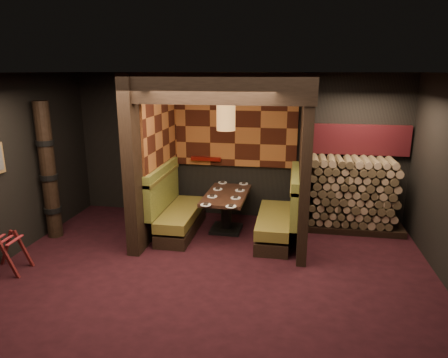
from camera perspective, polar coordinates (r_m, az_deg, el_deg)
floor at (r=5.84m, az=-2.28°, el=-14.43°), size 6.50×5.50×0.02m
ceiling at (r=5.08m, az=-2.63°, el=14.99°), size 6.50×5.50×0.02m
wall_back at (r=7.93m, az=1.83°, el=4.65°), size 6.50×0.02×2.85m
wall_front at (r=2.85m, az=-14.81°, el=-15.98°), size 6.50×0.02×2.85m
partition_left at (r=7.19m, az=-10.18°, el=3.32°), size 0.20×2.20×2.85m
partition_right at (r=6.82m, az=11.43°, el=2.61°), size 0.15×2.10×2.85m
header_beam at (r=5.77m, az=-1.31°, el=12.75°), size 2.85×0.18×0.44m
tapa_back_panel at (r=7.82m, az=1.62°, el=7.44°), size 2.40×0.06×1.55m
tapa_side_panel at (r=7.24m, az=-8.97°, el=6.88°), size 0.04×1.85×1.45m
lacquer_shelf at (r=7.98m, az=-2.57°, el=2.91°), size 0.60×0.12×0.07m
booth_bench_left at (r=7.35m, az=-6.95°, el=-4.60°), size 0.68×1.60×1.14m
booth_bench_right at (r=7.06m, az=8.00°, el=-5.49°), size 0.68×1.60×1.14m
dining_table at (r=7.33m, az=0.33°, el=-3.86°), size 0.77×1.37×0.72m
place_settings at (r=7.26m, az=0.33°, el=-2.03°), size 0.64×1.58×0.03m
pendant_lamp at (r=6.92m, az=0.28°, el=8.81°), size 0.32×0.32×0.97m
luggage_rack at (r=6.75m, az=-28.55°, el=-9.14°), size 0.59×0.43×0.61m
totem_column at (r=7.53m, az=-23.79°, el=0.93°), size 0.31×0.31×2.40m
firewood_stack at (r=7.72m, az=18.37°, el=-2.11°), size 1.73×0.70×1.36m
mosaic_header at (r=7.83m, az=18.63°, el=5.34°), size 1.83×0.10×0.56m
bay_front_post at (r=7.07m, az=12.12°, el=3.02°), size 0.08×0.08×2.85m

